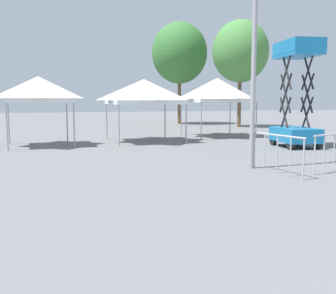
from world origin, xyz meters
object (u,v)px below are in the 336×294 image
(canopy_tent_behind_left, at_px, (144,92))
(tree_behind_tents_center, at_px, (179,53))
(canopy_tent_far_right, at_px, (217,90))
(tree_behind_tents_left, at_px, (240,51))
(light_pole_near_lift, at_px, (255,20))
(crowd_barrier_mid_lot, at_px, (334,145))
(crowd_barrier_by_lift, at_px, (277,146))
(scissor_lift, at_px, (296,116))
(canopy_tent_right_of_center, at_px, (39,90))

(canopy_tent_behind_left, bearing_deg, tree_behind_tents_center, 61.38)
(canopy_tent_far_right, relative_size, tree_behind_tents_left, 0.44)
(light_pole_near_lift, distance_m, tree_behind_tents_left, 18.92)
(crowd_barrier_mid_lot, bearing_deg, tree_behind_tents_center, 78.78)
(canopy_tent_far_right, distance_m, tree_behind_tents_center, 12.68)
(canopy_tent_far_right, distance_m, crowd_barrier_by_lift, 11.49)
(canopy_tent_behind_left, xyz_separation_m, scissor_lift, (5.40, -4.51, -1.09))
(scissor_lift, relative_size, crowd_barrier_by_lift, 2.14)
(canopy_tent_behind_left, relative_size, tree_behind_tents_left, 0.43)
(canopy_tent_right_of_center, relative_size, tree_behind_tents_center, 0.35)
(canopy_tent_behind_left, bearing_deg, crowd_barrier_mid_lot, -74.62)
(canopy_tent_right_of_center, relative_size, tree_behind_tents_left, 0.38)
(canopy_tent_behind_left, xyz_separation_m, light_pole_near_lift, (0.70, -8.50, 1.86))
(canopy_tent_far_right, xyz_separation_m, light_pole_near_lift, (-3.94, -9.77, 1.70))
(scissor_lift, relative_size, crowd_barrier_mid_lot, 2.23)
(canopy_tent_right_of_center, xyz_separation_m, tree_behind_tents_left, (14.87, 8.09, 3.21))
(scissor_lift, relative_size, tree_behind_tents_left, 0.56)
(crowd_barrier_mid_lot, bearing_deg, canopy_tent_behind_left, 105.38)
(canopy_tent_far_right, bearing_deg, crowd_barrier_by_lift, -109.21)
(canopy_tent_right_of_center, bearing_deg, canopy_tent_behind_left, 2.03)
(canopy_tent_behind_left, bearing_deg, light_pole_near_lift, -85.30)
(canopy_tent_right_of_center, relative_size, light_pole_near_lift, 0.41)
(light_pole_near_lift, height_order, tree_behind_tents_center, tree_behind_tents_center)
(canopy_tent_right_of_center, xyz_separation_m, tree_behind_tents_center, (12.08, 13.38, 3.56))
(canopy_tent_behind_left, distance_m, crowd_barrier_by_lift, 9.63)
(scissor_lift, bearing_deg, tree_behind_tents_center, 84.18)
(scissor_lift, height_order, crowd_barrier_mid_lot, scissor_lift)
(canopy_tent_far_right, distance_m, crowd_barrier_mid_lot, 11.28)
(canopy_tent_behind_left, height_order, scissor_lift, scissor_lift)
(canopy_tent_right_of_center, relative_size, crowd_barrier_by_lift, 1.45)
(crowd_barrier_by_lift, relative_size, crowd_barrier_mid_lot, 1.04)
(scissor_lift, height_order, crowd_barrier_by_lift, scissor_lift)
(canopy_tent_far_right, relative_size, light_pole_near_lift, 0.47)
(crowd_barrier_by_lift, bearing_deg, canopy_tent_far_right, 70.79)
(tree_behind_tents_left, height_order, crowd_barrier_mid_lot, tree_behind_tents_left)
(crowd_barrier_by_lift, bearing_deg, canopy_tent_right_of_center, 121.94)
(canopy_tent_far_right, xyz_separation_m, crowd_barrier_by_lift, (-3.73, -10.72, -1.82))
(scissor_lift, distance_m, tree_behind_tents_center, 18.41)
(canopy_tent_far_right, xyz_separation_m, scissor_lift, (0.76, -5.78, -1.25))
(canopy_tent_far_right, xyz_separation_m, tree_behind_tents_center, (2.57, 11.93, 3.45))
(canopy_tent_far_right, height_order, scissor_lift, scissor_lift)
(tree_behind_tents_center, bearing_deg, scissor_lift, -95.82)
(canopy_tent_behind_left, distance_m, canopy_tent_far_right, 4.81)
(canopy_tent_right_of_center, height_order, tree_behind_tents_left, tree_behind_tents_left)
(light_pole_near_lift, bearing_deg, canopy_tent_far_right, 68.03)
(canopy_tent_right_of_center, relative_size, canopy_tent_behind_left, 0.89)
(canopy_tent_behind_left, relative_size, scissor_lift, 0.76)
(tree_behind_tents_center, relative_size, crowd_barrier_by_lift, 4.11)
(light_pole_near_lift, bearing_deg, crowd_barrier_mid_lot, -31.14)
(crowd_barrier_by_lift, xyz_separation_m, crowd_barrier_mid_lot, (1.76, -0.24, 0.00))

